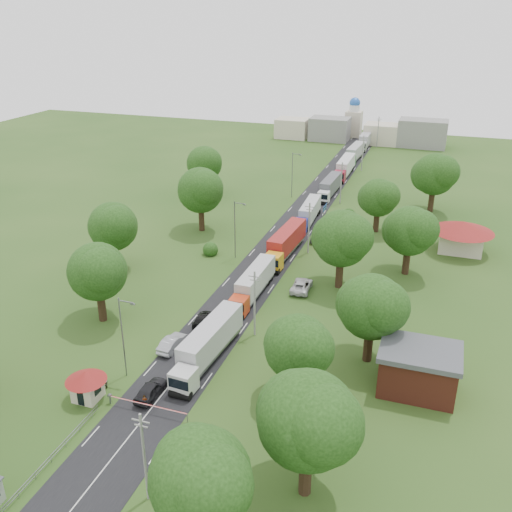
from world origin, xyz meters
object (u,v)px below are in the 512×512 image
at_px(boom_barrier, 136,403).
at_px(pedestrian_near, 145,402).
at_px(truck_0, 208,344).
at_px(guard_booth, 86,382).
at_px(car_lane_front, 151,390).
at_px(info_sign, 325,211).
at_px(car_lane_mid, 172,343).

relative_size(boom_barrier, pedestrian_near, 5.89).
bearing_deg(truck_0, pedestrian_near, -105.00).
bearing_deg(truck_0, guard_booth, -130.88).
distance_m(truck_0, car_lane_front, 8.98).
bearing_deg(truck_0, info_sign, 86.45).
distance_m(info_sign, car_lane_front, 57.87).
xyz_separation_m(info_sign, truck_0, (-3.06, -49.21, -0.74)).
xyz_separation_m(boom_barrier, truck_0, (3.50, 10.79, 1.37)).
bearing_deg(car_lane_mid, info_sign, -96.02).
bearing_deg(info_sign, car_lane_mid, -99.63).
distance_m(guard_booth, car_lane_front, 6.82).
distance_m(car_lane_front, pedestrian_near, 2.04).
bearing_deg(pedestrian_near, info_sign, 55.19).
relative_size(info_sign, car_lane_mid, 0.83).
distance_m(boom_barrier, truck_0, 11.43).
bearing_deg(pedestrian_near, car_lane_mid, 72.81).
bearing_deg(boom_barrier, guard_booth, -179.99).
distance_m(guard_booth, truck_0, 14.28).
xyz_separation_m(truck_0, car_lane_mid, (-5.14, 0.89, -1.45)).
bearing_deg(guard_booth, car_lane_mid, 70.24).
bearing_deg(boom_barrier, pedestrian_near, 33.90).
bearing_deg(car_lane_mid, boom_barrier, 101.61).
relative_size(guard_booth, car_lane_front, 0.90).
distance_m(car_lane_mid, pedestrian_near, 11.44).
bearing_deg(pedestrian_near, truck_0, 45.77).
xyz_separation_m(info_sign, pedestrian_near, (-5.81, -59.50, -2.22)).
bearing_deg(boom_barrier, truck_0, 72.02).
relative_size(boom_barrier, guard_booth, 2.10).
bearing_deg(pedestrian_near, car_lane_front, 71.68).
height_order(boom_barrier, pedestrian_near, pedestrian_near).
xyz_separation_m(boom_barrier, pedestrian_near, (0.74, 0.50, -0.11)).
xyz_separation_m(guard_booth, info_sign, (12.40, 60.00, 0.84)).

